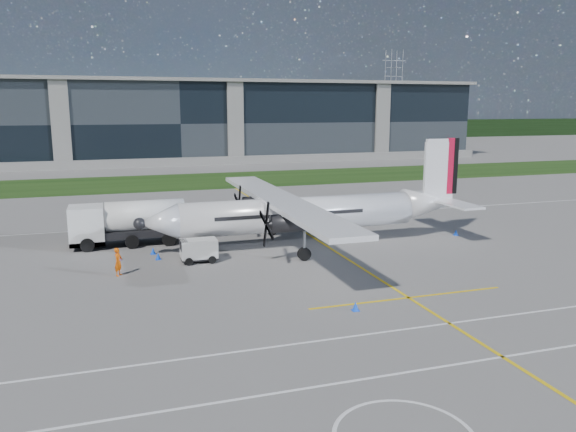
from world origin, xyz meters
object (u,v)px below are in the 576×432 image
object	(u,v)px
baggage_tug	(199,251)
safety_cone_stbdwing	(238,212)
pylon_east	(393,94)
safety_cone_tail	(456,232)
safety_cone_nose_port	(158,256)
safety_cone_portwing	(355,306)
fuel_tanker_truck	(120,224)
safety_cone_fwd	(119,257)
turboprop_aircraft	(310,194)
safety_cone_nose_stbd	(153,251)
ground_crew_person	(118,260)

from	to	relation	value
baggage_tug	safety_cone_stbdwing	distance (m)	17.27
pylon_east	safety_cone_tail	world-z (taller)	pylon_east
pylon_east	safety_cone_nose_port	bearing A→B (deg)	-123.44
safety_cone_portwing	baggage_tug	bearing A→B (deg)	117.98
fuel_tanker_truck	safety_cone_nose_port	distance (m)	5.84
safety_cone_portwing	safety_cone_stbdwing	size ratio (longest dim) A/B	1.00
safety_cone_fwd	safety_cone_tail	distance (m)	27.07
turboprop_aircraft	safety_cone_portwing	xyz separation A→B (m)	(-2.61, -14.25, -3.79)
safety_cone_stbdwing	safety_cone_fwd	distance (m)	18.17
fuel_tanker_truck	safety_cone_nose_port	xyz separation A→B (m)	(2.40, -5.12, -1.47)
safety_cone_portwing	safety_cone_tail	world-z (taller)	same
safety_cone_portwing	safety_cone_nose_stbd	bearing A→B (deg)	121.55
safety_cone_stbdwing	safety_cone_nose_stbd	world-z (taller)	same
pylon_east	safety_cone_fwd	bearing A→B (deg)	-124.30
turboprop_aircraft	safety_cone_nose_stbd	xyz separation A→B (m)	(-11.88, 0.84, -3.79)
pylon_east	safety_cone_stbdwing	world-z (taller)	pylon_east
pylon_east	fuel_tanker_truck	xyz separation A→B (m)	(-97.15, -138.36, -13.28)
pylon_east	safety_cone_fwd	size ratio (longest dim) A/B	60.00
safety_cone_portwing	safety_cone_nose_stbd	distance (m)	17.72
fuel_tanker_truck	safety_cone_stbdwing	distance (m)	14.91
baggage_tug	safety_cone_tail	distance (m)	21.82
turboprop_aircraft	ground_crew_person	world-z (taller)	turboprop_aircraft
ground_crew_person	safety_cone_nose_stbd	distance (m)	5.42
turboprop_aircraft	safety_cone_stbdwing	world-z (taller)	turboprop_aircraft
pylon_east	safety_cone_nose_stbd	distance (m)	171.34
safety_cone_nose_stbd	safety_cone_tail	bearing A→B (deg)	-3.52
pylon_east	fuel_tanker_truck	world-z (taller)	pylon_east
baggage_tug	ground_crew_person	world-z (taller)	ground_crew_person
turboprop_aircraft	safety_cone_portwing	bearing A→B (deg)	-100.38
fuel_tanker_truck	safety_cone_fwd	bearing A→B (deg)	-93.27
baggage_tug	safety_cone_portwing	distance (m)	13.62
pylon_east	ground_crew_person	size ratio (longest dim) A/B	14.43
pylon_east	safety_cone_portwing	distance (m)	179.42
pylon_east	turboprop_aircraft	world-z (taller)	pylon_east
pylon_east	turboprop_aircraft	bearing A→B (deg)	-120.22
turboprop_aircraft	safety_cone_stbdwing	distance (m)	14.57
baggage_tug	safety_cone_nose_port	bearing A→B (deg)	151.48
safety_cone_nose_port	safety_cone_fwd	bearing A→B (deg)	165.74
ground_crew_person	safety_cone_nose_port	xyz separation A→B (m)	(2.73, 3.10, -0.79)
safety_cone_stbdwing	safety_cone_nose_stbd	size ratio (longest dim) A/B	1.00
ground_crew_person	safety_cone_nose_stbd	size ratio (longest dim) A/B	4.16
ground_crew_person	pylon_east	bearing A→B (deg)	-3.99
turboprop_aircraft	safety_cone_portwing	size ratio (longest dim) A/B	53.82
ground_crew_person	safety_cone_nose_port	size ratio (longest dim) A/B	4.16
turboprop_aircraft	safety_cone_fwd	world-z (taller)	turboprop_aircraft
safety_cone_nose_port	safety_cone_fwd	xyz separation A→B (m)	(-2.65, 0.67, 0.00)
baggage_tug	safety_cone_nose_port	world-z (taller)	baggage_tug
turboprop_aircraft	ground_crew_person	xyz separation A→B (m)	(-14.38, -3.89, -3.00)
turboprop_aircraft	safety_cone_fwd	bearing A→B (deg)	-179.53
baggage_tug	fuel_tanker_truck	bearing A→B (deg)	127.61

